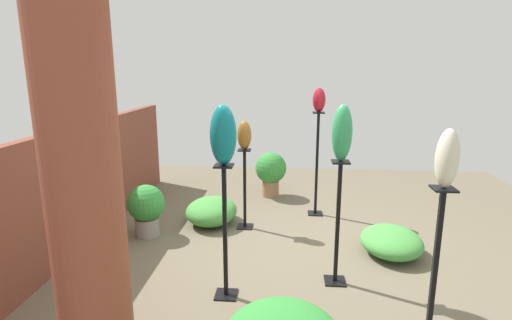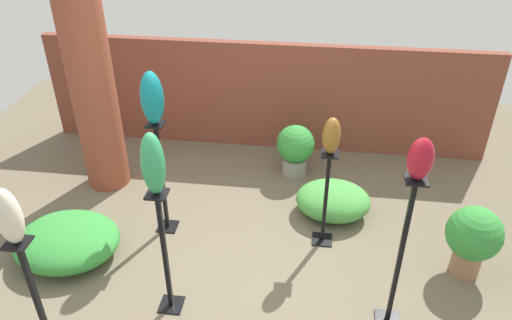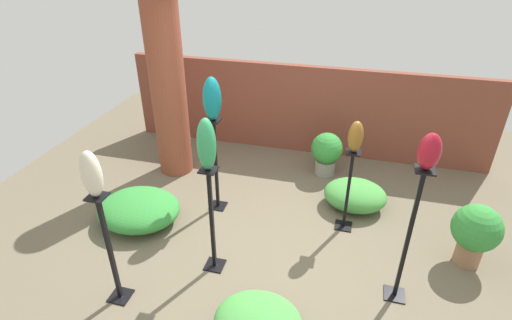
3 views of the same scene
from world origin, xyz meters
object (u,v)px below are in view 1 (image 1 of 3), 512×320
Objects in this scene: brick_pillar at (82,176)px; pedestal_bronze at (245,193)px; pedestal_ivory at (435,271)px; art_vase_ruby at (319,100)px; pedestal_ruby at (317,168)px; art_vase_jade at (342,133)px; pedestal_teal at (225,238)px; potted_plant_front_right at (146,207)px; art_vase_bronze at (244,135)px; art_vase_teal at (223,135)px; potted_plant_front_left at (271,171)px; art_vase_ivory at (447,159)px; pedestal_jade at (337,229)px.

pedestal_bronze is (2.53, -0.75, -0.90)m from brick_pillar.
pedestal_ivory is 3.74× the size of art_vase_ruby.
pedestal_ruby is 2.82× the size of art_vase_jade.
pedestal_bronze is (1.61, 0.00, -0.09)m from pedestal_teal.
art_vase_jade reaches higher than potted_plant_front_right.
pedestal_ruby reaches higher than pedestal_bronze.
pedestal_bronze is 1.92m from art_vase_jade.
art_vase_ruby is 2.62m from potted_plant_front_right.
art_vase_bronze is at bearing -73.09° from potted_plant_front_right.
pedestal_teal is 3.83× the size of art_vase_ruby.
art_vase_jade is at bearing -177.71° from pedestal_ruby.
brick_pillar is at bearing 151.32° from pedestal_ruby.
pedestal_teal is 0.92m from art_vase_teal.
pedestal_teal is (0.92, -0.75, -0.80)m from brick_pillar.
art_vase_jade is (1.24, -1.77, 0.10)m from brick_pillar.
pedestal_bronze is at bearing 168.25° from potted_plant_front_left.
pedestal_teal is at bearing 75.43° from art_vase_ivory.
pedestal_ivory is 1.85× the size of potted_plant_front_right.
potted_plant_front_right is at bearing 67.05° from pedestal_jade.
art_vase_ivory reaches higher than pedestal_jade.
pedestal_bronze is 1.44× the size of potted_plant_front_left.
potted_plant_front_right is (0.93, 2.19, -0.19)m from pedestal_jade.
pedestal_teal is at bearing 107.56° from pedestal_jade.
pedestal_jade is (0.32, -1.02, -0.01)m from pedestal_teal.
pedestal_bronze is at bearing 39.00° from art_vase_ivory.
art_vase_teal reaches higher than potted_plant_front_right.
art_vase_ivory is (0.49, -2.40, 0.05)m from brick_pillar.
art_vase_bronze is at bearing 168.25° from potted_plant_front_left.
brick_pillar reaches higher than pedestal_bronze.
art_vase_ivory is at bearing -139.96° from pedestal_jade.
art_vase_bronze is (1.61, 0.00, -0.27)m from art_vase_teal.
art_vase_ivory is 2.70m from art_vase_ruby.
brick_pillar is 2.58m from pedestal_ivory.
pedestal_bronze is 2.03× the size of art_vase_teal.
potted_plant_front_right is at bearing 67.05° from art_vase_jade.
pedestal_bronze is 2.89× the size of art_vase_bronze.
pedestal_bronze is (2.04, 1.65, -0.08)m from pedestal_ivory.
art_vase_bronze is 0.70× the size of art_vase_jade.
art_vase_ruby is (2.60, 0.70, 0.20)m from art_vase_ivory.
art_vase_ruby is at bearing -59.25° from art_vase_bronze.
pedestal_bronze is at bearing 120.75° from pedestal_ruby.
pedestal_ivory is at bearing -164.82° from art_vase_ruby.
brick_pillar reaches higher than art_vase_bronze.
art_vase_teal reaches higher than art_vase_jade.
pedestal_teal is 2.41× the size of art_vase_teal.
pedestal_teal is 0.85× the size of pedestal_ruby.
art_vase_jade is at bearing -72.44° from pedestal_teal.
art_vase_teal is (0.92, -0.75, 0.12)m from brick_pillar.
pedestal_jade is 2.39m from potted_plant_front_right.
potted_plant_front_left is 1.11× the size of potted_plant_front_right.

